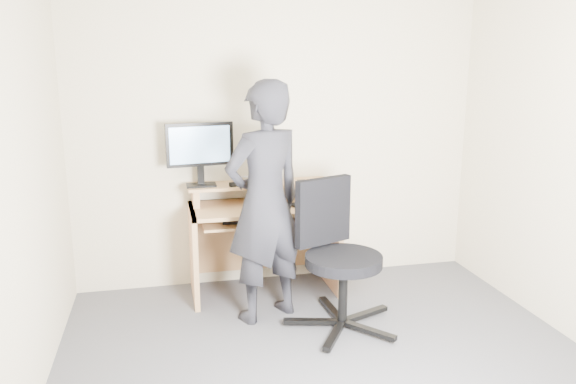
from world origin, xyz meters
name	(u,v)px	position (x,y,z in m)	size (l,w,h in m)	color
ground	(339,380)	(0.00, 0.00, 0.00)	(3.50, 3.50, 0.00)	#515156
back_wall	(279,139)	(0.00, 1.75, 1.25)	(3.50, 0.02, 2.50)	beige
desk	(262,226)	(-0.20, 1.53, 0.55)	(1.20, 0.60, 0.91)	tan
monitor	(200,149)	(-0.69, 1.57, 1.22)	(0.54, 0.15, 0.52)	black
external_drive	(261,171)	(-0.19, 1.60, 1.01)	(0.07, 0.13, 0.20)	black
travel_mug	(272,171)	(-0.10, 1.58, 1.01)	(0.08, 0.08, 0.19)	silver
smartphone	(302,182)	(0.15, 1.54, 0.92)	(0.07, 0.13, 0.01)	black
charger	(232,185)	(-0.44, 1.50, 0.93)	(0.04, 0.04, 0.04)	black
headphones	(244,180)	(-0.32, 1.69, 0.92)	(0.16, 0.16, 0.02)	silver
keyboard	(252,219)	(-0.31, 1.36, 0.67)	(0.46, 0.18, 0.03)	black
mouse	(296,205)	(0.05, 1.35, 0.77)	(0.10, 0.06, 0.04)	black
office_chair	(336,250)	(0.20, 0.74, 0.58)	(0.84, 0.81, 1.05)	black
person	(265,203)	(-0.28, 0.97, 0.89)	(0.65, 0.43, 1.79)	black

